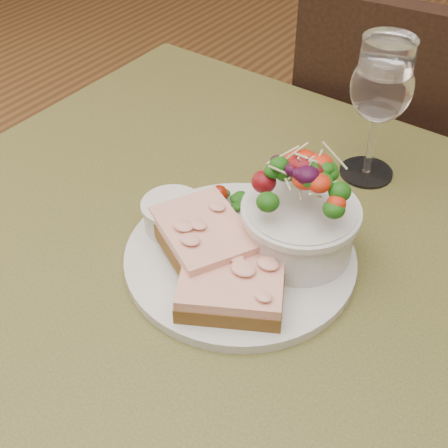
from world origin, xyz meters
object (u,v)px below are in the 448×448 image
Objects in this scene: cafe_table at (211,318)px; dinner_plate at (240,257)px; ramekin at (172,214)px; wine_glass at (381,90)px; salad_bowl at (301,209)px; chair_far at (400,253)px; sandwich_back at (204,237)px; sandwich_front at (231,289)px.

cafe_table is 3.09× the size of dinner_plate.
wine_glass is at bearing 61.87° from ramekin.
dinner_plate is 0.09m from salad_bowl.
chair_far is (0.04, 0.63, -0.36)m from cafe_table.
ramekin is (-0.09, -0.01, 0.03)m from dinner_plate.
salad_bowl is (0.08, 0.07, 0.04)m from sandwich_back.
sandwich_front is at bearing -35.73° from cafe_table.
chair_far is 0.77m from dinner_plate.
sandwich_back is (-0.05, -0.64, 0.49)m from chair_far.
salad_bowl is at bearing 41.97° from dinner_plate.
chair_far reaches higher than dinner_plate.
dinner_plate is 1.83× the size of sandwich_back.
cafe_table is 0.15m from sandwich_front.
cafe_table is at bearing 78.96° from sandwich_back.
sandwich_back is (-0.00, -0.00, 0.14)m from cafe_table.
cafe_table is 0.73m from chair_far.
wine_glass is (0.13, 0.24, 0.09)m from ramekin.
salad_bowl is at bearing 86.38° from chair_far.
sandwich_front is 0.93× the size of sandwich_back.
salad_bowl is at bearing 52.00° from sandwich_front.
cafe_table is 12.22× the size of ramekin.
dinner_plate is 0.26m from wine_glass.
dinner_plate is 1.48× the size of wine_glass.
wine_glass is at bearing 87.14° from chair_far.
sandwich_front is 0.08m from sandwich_back.
dinner_plate is 1.97× the size of sandwich_front.
ramekin is 0.52× the size of salad_bowl.
sandwich_back is (-0.03, -0.02, 0.03)m from dinner_plate.
wine_glass is (0.04, 0.23, 0.12)m from dinner_plate.
sandwich_front is (0.06, -0.04, 0.13)m from cafe_table.
wine_glass is (0.01, 0.30, 0.10)m from sandwich_front.
sandwich_back is 2.16× the size of ramekin.
sandwich_front is 0.75× the size of wine_glass.
sandwich_front is at bearing -91.85° from wine_glass.
dinner_plate is at bearing 61.60° from sandwich_back.
sandwich_back is at bearing -146.10° from dinner_plate.
cafe_table is 0.34m from wine_glass.
salad_bowl is (0.02, 0.10, 0.04)m from sandwich_front.
dinner_plate is 0.09m from ramekin.
chair_far is at bearing 93.60° from salad_bowl.
sandwich_back is 1.11× the size of salad_bowl.
cafe_table is at bearing -8.53° from ramekin.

